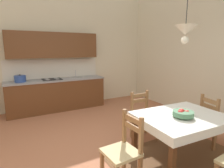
% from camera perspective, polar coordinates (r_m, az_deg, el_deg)
% --- Properties ---
extents(ground_plane, '(6.49, 6.41, 0.10)m').
position_cam_1_polar(ground_plane, '(3.49, -4.12, -20.25)').
color(ground_plane, '#AD6B4C').
extents(wall_back, '(6.49, 0.12, 4.02)m').
position_cam_1_polar(wall_back, '(5.83, -17.10, 12.91)').
color(wall_back, beige).
rests_on(wall_back, ground_plane).
extents(wall_right, '(0.12, 6.41, 4.02)m').
position_cam_1_polar(wall_right, '(5.05, 29.04, 12.45)').
color(wall_right, beige).
rests_on(wall_right, ground_plane).
extents(area_rug, '(2.10, 1.60, 0.01)m').
position_cam_1_polar(area_rug, '(3.32, 21.20, -21.73)').
color(area_rug, brown).
rests_on(area_rug, ground_plane).
extents(kitchen_cabinetry, '(2.71, 0.63, 2.20)m').
position_cam_1_polar(kitchen_cabinetry, '(5.55, -16.74, 1.06)').
color(kitchen_cabinetry, brown).
rests_on(kitchen_cabinetry, ground_plane).
extents(dining_table, '(1.37, 1.09, 0.75)m').
position_cam_1_polar(dining_table, '(3.10, 20.56, -11.15)').
color(dining_table, '#56331C').
rests_on(dining_table, ground_plane).
extents(dining_chair_tv_side, '(0.44, 0.44, 0.93)m').
position_cam_1_polar(dining_chair_tv_side, '(2.57, 3.54, -19.80)').
color(dining_chair_tv_side, '#D1BC89').
rests_on(dining_chair_tv_side, ground_plane).
extents(dining_chair_window_side, '(0.50, 0.50, 0.93)m').
position_cam_1_polar(dining_chair_window_side, '(3.91, 28.88, -10.13)').
color(dining_chair_window_side, '#D1BC89').
rests_on(dining_chair_window_side, ground_plane).
extents(dining_chair_kitchen_side, '(0.43, 0.43, 0.93)m').
position_cam_1_polar(dining_chair_kitchen_side, '(3.72, 9.62, -9.93)').
color(dining_chair_kitchen_side, '#D1BC89').
rests_on(dining_chair_kitchen_side, ground_plane).
extents(fruit_bowl, '(0.30, 0.30, 0.12)m').
position_cam_1_polar(fruit_bowl, '(2.95, 21.02, -8.47)').
color(fruit_bowl, '#4C7F5B').
rests_on(fruit_bowl, dining_table).
extents(pendant_lamp, '(0.32, 0.32, 0.80)m').
position_cam_1_polar(pendant_lamp, '(2.95, 21.69, 14.99)').
color(pendant_lamp, black).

